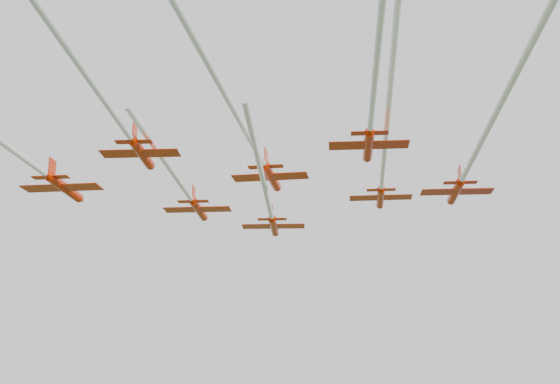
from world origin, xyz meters
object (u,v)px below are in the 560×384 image
at_px(jet_row2_left, 187,192).
at_px(jet_row4_left, 121,125).
at_px(jet_row3_left, 22,156).
at_px(jet_row3_right, 473,158).
at_px(jet_row2_right, 384,161).
at_px(jet_row4_right, 373,98).
at_px(jet_row3_mid, 250,138).
at_px(jet_lead, 269,204).

height_order(jet_row2_left, jet_row4_left, jet_row2_left).
height_order(jet_row3_left, jet_row3_right, jet_row3_left).
bearing_deg(jet_row2_right, jet_row4_right, -93.97).
relative_size(jet_row2_left, jet_row2_right, 0.71).
bearing_deg(jet_row3_left, jet_row2_right, 18.12).
bearing_deg(jet_row4_right, jet_row3_left, 159.82).
distance_m(jet_row3_mid, jet_row3_right, 24.48).
xyz_separation_m(jet_lead, jet_row3_left, (-15.40, -32.12, -1.00)).
xyz_separation_m(jet_row3_left, jet_row3_mid, (23.06, 9.75, 2.11)).
distance_m(jet_row3_mid, jet_row4_right, 20.44).
relative_size(jet_lead, jet_row2_left, 1.24).
bearing_deg(jet_row3_left, jet_lead, 48.24).
xyz_separation_m(jet_row2_left, jet_row4_left, (7.67, -26.16, -0.96)).
bearing_deg(jet_row3_left, jet_row3_right, 6.05).
xyz_separation_m(jet_row2_left, jet_row3_right, (37.75, -3.66, -1.38)).
bearing_deg(jet_row2_left, jet_row4_left, -92.31).
relative_size(jet_lead, jet_row2_right, 0.88).
bearing_deg(jet_row3_right, jet_lead, 137.07).
relative_size(jet_row2_right, jet_row4_left, 1.48).
height_order(jet_lead, jet_row3_right, jet_lead).
xyz_separation_m(jet_row2_left, jet_row3_mid, (15.09, -12.56, 1.17)).
xyz_separation_m(jet_row3_mid, jet_row4_left, (-7.43, -13.60, -2.13)).
bearing_deg(jet_row3_right, jet_row4_right, -124.39).
height_order(jet_row2_left, jet_row3_right, jet_row2_left).
distance_m(jet_lead, jet_row3_mid, 23.67).
distance_m(jet_row2_left, jet_row4_right, 39.86).
height_order(jet_row2_left, jet_row4_right, jet_row2_left).
height_order(jet_row2_left, jet_row3_left, jet_row2_left).
relative_size(jet_row3_left, jet_row4_right, 1.07).
bearing_deg(jet_row3_right, jet_row4_left, -162.19).
xyz_separation_m(jet_row2_right, jet_row3_left, (-34.44, -23.46, -2.20)).
relative_size(jet_lead, jet_row3_left, 1.00).
height_order(jet_lead, jet_row4_right, jet_lead).
relative_size(jet_lead, jet_row3_mid, 0.90).
bearing_deg(jet_row3_right, jet_row2_left, 155.49).
xyz_separation_m(jet_row2_right, jet_row4_right, (5.88, -24.41, -2.46)).
xyz_separation_m(jet_row2_left, jet_row2_right, (26.47, 1.16, 1.27)).
distance_m(jet_row3_left, jet_row3_mid, 25.12).
distance_m(jet_row4_left, jet_row4_right, 24.86).
relative_size(jet_row2_left, jet_row4_right, 0.86).
height_order(jet_row3_left, jet_row4_right, jet_row3_left).
height_order(jet_lead, jet_row2_left, jet_lead).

